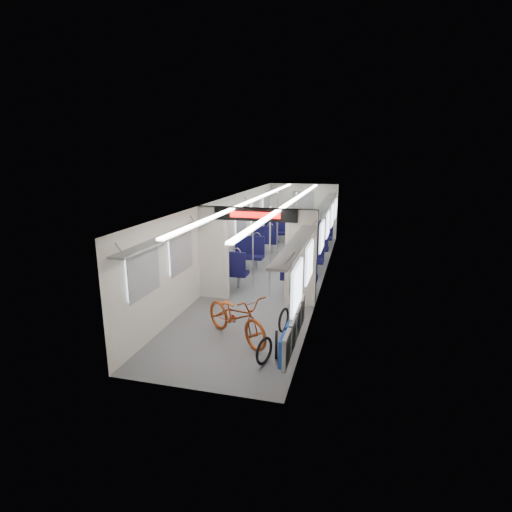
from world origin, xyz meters
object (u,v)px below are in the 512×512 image
(bike_hoop_a, at_px, (264,352))
(bike_hoop_b, at_px, (276,346))
(seat_bay_far_right, at_px, (317,238))
(stanchion_far_right, at_px, (295,227))
(seat_bay_near_left, at_px, (240,259))
(stanchion_far_left, at_px, (277,226))
(stanchion_near_right, at_px, (270,252))
(bicycle, at_px, (236,316))
(bike_hoop_c, at_px, (284,321))
(seat_bay_near_right, at_px, (304,263))
(stanchion_near_left, at_px, (253,248))
(flip_bench, at_px, (294,328))
(seat_bay_far_left, at_px, (270,233))

(bike_hoop_a, bearing_deg, bike_hoop_b, 59.96)
(seat_bay_far_right, height_order, stanchion_far_right, stanchion_far_right)
(bike_hoop_a, distance_m, seat_bay_far_right, 8.16)
(seat_bay_near_left, distance_m, seat_bay_far_right, 3.94)
(seat_bay_near_left, xyz_separation_m, stanchion_far_left, (0.62, 2.38, 0.58))
(stanchion_near_right, bearing_deg, stanchion_far_right, 89.07)
(bicycle, distance_m, stanchion_near_right, 2.61)
(bicycle, bearing_deg, bike_hoop_c, -19.88)
(seat_bay_far_right, relative_size, stanchion_far_left, 1.00)
(seat_bay_near_right, xyz_separation_m, stanchion_near_right, (-0.68, -1.38, 0.59))
(seat_bay_far_right, height_order, stanchion_near_left, stanchion_near_left)
(bike_hoop_c, relative_size, stanchion_near_left, 0.22)
(stanchion_near_right, bearing_deg, flip_bench, -69.89)
(seat_bay_near_right, bearing_deg, stanchion_near_right, -116.34)
(stanchion_near_right, distance_m, stanchion_far_left, 3.77)
(seat_bay_near_left, bearing_deg, bike_hoop_b, -65.64)
(bike_hoop_a, relative_size, stanchion_far_right, 0.22)
(bike_hoop_a, bearing_deg, stanchion_far_left, 99.85)
(bicycle, relative_size, stanchion_far_left, 0.79)
(stanchion_far_right, bearing_deg, stanchion_far_left, 172.16)
(flip_bench, height_order, seat_bay_near_left, seat_bay_near_left)
(seat_bay_far_left, height_order, stanchion_far_left, stanchion_far_left)
(seat_bay_near_right, xyz_separation_m, seat_bay_far_left, (-1.87, 4.01, -0.01))
(seat_bay_near_left, height_order, seat_bay_near_right, seat_bay_near_left)
(bike_hoop_b, xyz_separation_m, bike_hoop_c, (-0.07, 1.09, 0.00))
(seat_bay_near_right, relative_size, stanchion_far_right, 0.96)
(stanchion_near_right, xyz_separation_m, stanchion_far_right, (0.06, 3.64, 0.00))
(bike_hoop_b, relative_size, seat_bay_far_right, 0.22)
(seat_bay_far_right, relative_size, stanchion_near_right, 1.00)
(stanchion_far_right, bearing_deg, seat_bay_far_left, 125.59)
(seat_bay_near_left, xyz_separation_m, stanchion_near_right, (1.19, -1.35, 0.58))
(bicycle, bearing_deg, bike_hoop_a, -100.73)
(stanchion_far_left, relative_size, stanchion_far_right, 1.00)
(stanchion_near_left, relative_size, stanchion_far_left, 1.00)
(flip_bench, relative_size, stanchion_far_right, 0.92)
(seat_bay_far_right, bearing_deg, bike_hoop_a, -90.19)
(seat_bay_near_right, distance_m, stanchion_far_right, 2.42)
(bike_hoop_a, distance_m, stanchion_far_left, 7.23)
(bicycle, relative_size, bike_hoop_b, 3.61)
(bike_hoop_c, distance_m, stanchion_far_left, 5.92)
(seat_bay_near_left, xyz_separation_m, seat_bay_far_right, (1.87, 3.47, 0.01))
(flip_bench, height_order, stanchion_near_left, stanchion_near_left)
(bike_hoop_c, xyz_separation_m, stanchion_near_right, (-0.74, 1.97, 0.92))
(flip_bench, distance_m, bike_hoop_a, 0.66)
(seat_bay_near_left, height_order, stanchion_near_left, stanchion_near_left)
(bicycle, distance_m, stanchion_near_left, 3.03)
(bicycle, relative_size, seat_bay_far_right, 0.79)
(seat_bay_far_right, xyz_separation_m, stanchion_near_left, (-1.22, -4.42, 0.58))
(stanchion_near_right, distance_m, stanchion_far_right, 3.64)
(seat_bay_near_left, distance_m, stanchion_near_left, 1.29)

